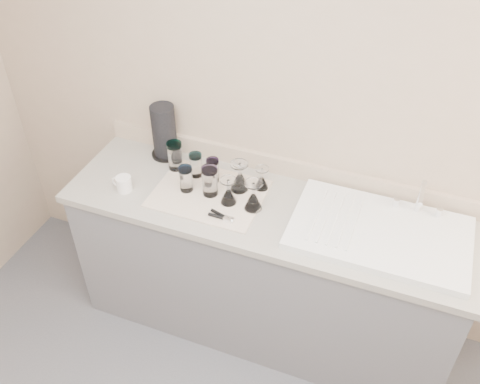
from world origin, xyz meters
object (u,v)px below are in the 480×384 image
at_px(goblet_extra, 239,181).
at_px(goblet_back_left, 240,178).
at_px(tumbler_blue, 186,179).
at_px(goblet_back_right, 262,181).
at_px(can_opener, 222,217).
at_px(sink_unit, 380,232).
at_px(paper_towel_roll, 164,132).
at_px(tumbler_teal, 175,156).
at_px(tumbler_lavender, 210,181).
at_px(goblet_front_right, 253,199).
at_px(white_mug, 124,184).
at_px(goblet_front_left, 228,194).
at_px(tumbler_purple, 213,170).
at_px(tumbler_cyan, 196,165).

bearing_deg(goblet_extra, goblet_back_left, 103.56).
distance_m(tumbler_blue, goblet_back_right, 0.39).
distance_m(goblet_back_right, can_opener, 0.31).
xyz_separation_m(tumbler_blue, goblet_back_left, (0.24, 0.13, -0.02)).
xyz_separation_m(sink_unit, goblet_back_left, (-0.74, 0.10, 0.04)).
height_order(goblet_back_right, paper_towel_roll, paper_towel_roll).
xyz_separation_m(tumbler_teal, tumbler_lavender, (0.26, -0.13, 0.00)).
height_order(tumbler_lavender, goblet_back_right, tumbler_lavender).
bearing_deg(goblet_front_right, paper_towel_roll, 157.20).
xyz_separation_m(tumbler_blue, white_mug, (-0.30, -0.11, -0.04)).
xyz_separation_m(goblet_front_left, can_opener, (0.01, -0.12, -0.04)).
height_order(tumbler_blue, tumbler_lavender, tumbler_lavender).
bearing_deg(can_opener, tumbler_purple, 121.29).
xyz_separation_m(tumbler_teal, tumbler_purple, (0.23, -0.03, -0.01)).
relative_size(goblet_back_left, goblet_extra, 0.86).
bearing_deg(tumbler_lavender, tumbler_purple, 105.73).
height_order(tumbler_teal, goblet_front_right, tumbler_teal).
bearing_deg(paper_towel_roll, tumbler_lavender, -32.13).
height_order(tumbler_teal, paper_towel_roll, paper_towel_roll).
relative_size(goblet_back_right, goblet_extra, 0.77).
height_order(sink_unit, paper_towel_roll, paper_towel_roll).
bearing_deg(tumbler_purple, tumbler_cyan, 174.88).
bearing_deg(sink_unit, paper_towel_roll, 169.98).
height_order(tumbler_purple, goblet_front_left, goblet_front_left).
bearing_deg(tumbler_blue, goblet_front_left, -3.19).
bearing_deg(tumbler_purple, tumbler_blue, -129.45).
relative_size(goblet_front_right, paper_towel_roll, 0.52).
distance_m(tumbler_cyan, goblet_back_right, 0.36).
distance_m(goblet_back_right, white_mug, 0.70).
bearing_deg(white_mug, goblet_extra, 20.89).
xyz_separation_m(tumbler_cyan, tumbler_blue, (0.00, -0.13, 0.00)).
xyz_separation_m(tumbler_lavender, can_opener, (0.12, -0.15, -0.07)).
bearing_deg(sink_unit, tumbler_blue, -178.28).
relative_size(tumbler_blue, goblet_extra, 0.86).
bearing_deg(goblet_front_left, tumbler_lavender, 166.16).
distance_m(goblet_front_right, paper_towel_roll, 0.66).
xyz_separation_m(goblet_front_left, goblet_front_right, (0.13, 0.00, 0.01)).
bearing_deg(tumbler_lavender, tumbler_blue, -173.66).
bearing_deg(paper_towel_roll, tumbler_cyan, -26.43).
bearing_deg(tumbler_teal, tumbler_blue, -47.54).
bearing_deg(tumbler_blue, can_opener, -28.21).
relative_size(sink_unit, tumbler_lavender, 5.06).
bearing_deg(tumbler_teal, goblet_front_right, -17.28).
bearing_deg(goblet_front_right, tumbler_blue, 178.40).
height_order(goblet_extra, can_opener, goblet_extra).
xyz_separation_m(tumbler_blue, goblet_front_right, (0.37, -0.01, -0.02)).
bearing_deg(tumbler_teal, sink_unit, -5.92).
bearing_deg(can_opener, tumbler_lavender, 129.90).
bearing_deg(tumbler_blue, goblet_back_right, 23.33).
relative_size(tumbler_cyan, goblet_back_left, 0.96).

